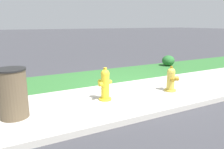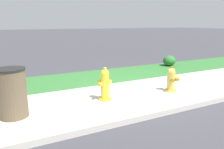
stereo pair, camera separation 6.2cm
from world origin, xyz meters
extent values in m
plane|color=#38383D|center=(0.00, 0.00, 0.00)|extent=(120.00, 120.00, 0.00)
cube|color=#BCB7AD|center=(0.00, 0.00, 0.01)|extent=(18.00, 2.37, 0.01)
cube|color=#2D662D|center=(0.00, 2.19, 0.00)|extent=(18.00, 2.00, 0.01)
cube|color=#BCB7AD|center=(0.00, -1.26, 0.06)|extent=(18.00, 0.16, 0.12)
cylinder|color=yellow|center=(-1.16, 0.01, 0.03)|extent=(0.30, 0.30, 0.05)
cylinder|color=yellow|center=(-1.16, 0.01, 0.35)|extent=(0.19, 0.19, 0.59)
sphere|color=yellow|center=(-1.16, 0.01, 0.64)|extent=(0.20, 0.20, 0.20)
cube|color=yellow|center=(-1.16, 0.01, 0.76)|extent=(0.07, 0.07, 0.06)
cylinder|color=yellow|center=(-1.29, -0.03, 0.42)|extent=(0.11, 0.11, 0.09)
cylinder|color=yellow|center=(-1.03, 0.05, 0.42)|extent=(0.11, 0.11, 0.09)
cylinder|color=yellow|center=(-1.21, 0.15, 0.42)|extent=(0.15, 0.13, 0.12)
cylinder|color=gold|center=(0.68, -0.17, 0.03)|extent=(0.31, 0.31, 0.05)
cylinder|color=gold|center=(0.68, -0.17, 0.29)|extent=(0.20, 0.20, 0.48)
sphere|color=gold|center=(0.68, -0.17, 0.53)|extent=(0.21, 0.21, 0.21)
cube|color=olive|center=(0.68, -0.17, 0.65)|extent=(0.07, 0.07, 0.06)
cylinder|color=olive|center=(0.75, -0.04, 0.35)|extent=(0.12, 0.12, 0.09)
cylinder|color=olive|center=(0.62, -0.30, 0.35)|extent=(0.12, 0.12, 0.09)
cylinder|color=olive|center=(0.82, -0.23, 0.35)|extent=(0.14, 0.15, 0.12)
cylinder|color=white|center=(-3.32, 1.66, 0.31)|extent=(0.04, 0.04, 0.10)
cylinder|color=brown|center=(-3.13, -0.06, 0.47)|extent=(0.53, 0.53, 0.94)
cylinder|color=black|center=(-3.13, -0.06, 0.95)|extent=(0.56, 0.56, 0.03)
ellipsoid|color=#28662D|center=(3.06, 2.59, 0.22)|extent=(0.52, 0.52, 0.44)
camera|label=1|loc=(-3.29, -4.40, 1.79)|focal=35.00mm
camera|label=2|loc=(-3.23, -4.43, 1.79)|focal=35.00mm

